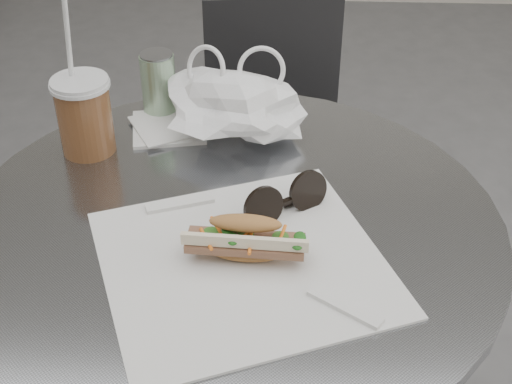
{
  "coord_description": "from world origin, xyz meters",
  "views": [
    {
      "loc": [
        0.08,
        -0.58,
        1.35
      ],
      "look_at": [
        0.04,
        0.19,
        0.79
      ],
      "focal_mm": 50.0,
      "sensor_mm": 36.0,
      "label": 1
    }
  ],
  "objects_px": {
    "sunglasses": "(285,201)",
    "drink_can": "(159,84)",
    "banh_mi": "(245,239)",
    "chair_far": "(278,189)",
    "iced_coffee": "(84,114)",
    "cafe_table": "(233,353)"
  },
  "relations": [
    {
      "from": "sunglasses",
      "to": "drink_can",
      "type": "height_order",
      "value": "drink_can"
    },
    {
      "from": "banh_mi",
      "to": "drink_can",
      "type": "height_order",
      "value": "drink_can"
    },
    {
      "from": "chair_far",
      "to": "iced_coffee",
      "type": "height_order",
      "value": "iced_coffee"
    },
    {
      "from": "chair_far",
      "to": "iced_coffee",
      "type": "distance_m",
      "value": 0.71
    },
    {
      "from": "iced_coffee",
      "to": "sunglasses",
      "type": "bearing_deg",
      "value": -26.32
    },
    {
      "from": "banh_mi",
      "to": "iced_coffee",
      "type": "relative_size",
      "value": 0.71
    },
    {
      "from": "iced_coffee",
      "to": "drink_can",
      "type": "height_order",
      "value": "iced_coffee"
    },
    {
      "from": "banh_mi",
      "to": "sunglasses",
      "type": "relative_size",
      "value": 1.54
    },
    {
      "from": "banh_mi",
      "to": "drink_can",
      "type": "bearing_deg",
      "value": 117.42
    },
    {
      "from": "chair_far",
      "to": "iced_coffee",
      "type": "bearing_deg",
      "value": 48.53
    },
    {
      "from": "drink_can",
      "to": "chair_far",
      "type": "bearing_deg",
      "value": 58.85
    },
    {
      "from": "banh_mi",
      "to": "chair_far",
      "type": "bearing_deg",
      "value": 90.45
    },
    {
      "from": "iced_coffee",
      "to": "drink_can",
      "type": "xyz_separation_m",
      "value": [
        0.09,
        0.12,
        -0.01
      ]
    },
    {
      "from": "banh_mi",
      "to": "drink_can",
      "type": "distance_m",
      "value": 0.41
    },
    {
      "from": "chair_far",
      "to": "drink_can",
      "type": "xyz_separation_m",
      "value": [
        -0.2,
        -0.33,
        0.45
      ]
    },
    {
      "from": "cafe_table",
      "to": "sunglasses",
      "type": "relative_size",
      "value": 6.21
    },
    {
      "from": "banh_mi",
      "to": "iced_coffee",
      "type": "height_order",
      "value": "iced_coffee"
    },
    {
      "from": "cafe_table",
      "to": "drink_can",
      "type": "xyz_separation_m",
      "value": [
        -0.14,
        0.29,
        0.33
      ]
    },
    {
      "from": "cafe_table",
      "to": "banh_mi",
      "type": "distance_m",
      "value": 0.32
    },
    {
      "from": "cafe_table",
      "to": "chair_far",
      "type": "distance_m",
      "value": 0.64
    },
    {
      "from": "iced_coffee",
      "to": "drink_can",
      "type": "distance_m",
      "value": 0.16
    },
    {
      "from": "cafe_table",
      "to": "chair_far",
      "type": "xyz_separation_m",
      "value": [
        0.06,
        0.62,
        -0.12
      ]
    }
  ]
}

